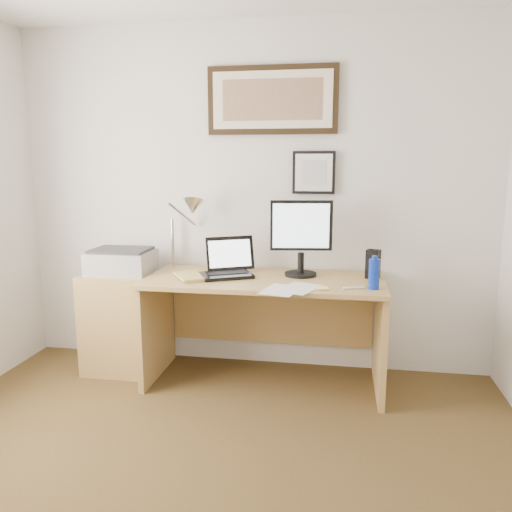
% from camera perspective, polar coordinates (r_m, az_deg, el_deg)
% --- Properties ---
extents(wall_back, '(3.50, 0.02, 2.50)m').
position_cam_1_polar(wall_back, '(3.69, -0.47, 6.44)').
color(wall_back, silver).
rests_on(wall_back, ground).
extents(side_cabinet, '(0.50, 0.40, 0.73)m').
position_cam_1_polar(side_cabinet, '(3.83, -15.13, -7.31)').
color(side_cabinet, '#A58145').
rests_on(side_cabinet, floor).
extents(water_bottle, '(0.07, 0.07, 0.19)m').
position_cam_1_polar(water_bottle, '(3.15, 13.34, -2.02)').
color(water_bottle, '#0D2CAD').
rests_on(water_bottle, desk).
extents(bottle_cap, '(0.03, 0.03, 0.02)m').
position_cam_1_polar(bottle_cap, '(3.13, 13.42, -0.16)').
color(bottle_cap, '#0D2CAD').
rests_on(bottle_cap, water_bottle).
extents(speaker, '(0.11, 0.10, 0.20)m').
position_cam_1_polar(speaker, '(3.44, 13.22, -0.90)').
color(speaker, black).
rests_on(speaker, desk).
extents(paper_sheet_a, '(0.26, 0.33, 0.00)m').
position_cam_1_polar(paper_sheet_a, '(3.07, 2.90, -3.89)').
color(paper_sheet_a, white).
rests_on(paper_sheet_a, desk).
extents(paper_sheet_b, '(0.29, 0.34, 0.00)m').
position_cam_1_polar(paper_sheet_b, '(3.11, 4.89, -3.68)').
color(paper_sheet_b, white).
rests_on(paper_sheet_b, desk).
extents(sticky_pad, '(0.09, 0.09, 0.01)m').
position_cam_1_polar(sticky_pad, '(3.11, 7.62, -3.65)').
color(sticky_pad, '#F6F574').
rests_on(sticky_pad, desk).
extents(marker_pen, '(0.14, 0.06, 0.02)m').
position_cam_1_polar(marker_pen, '(3.14, 11.12, -3.59)').
color(marker_pen, white).
rests_on(marker_pen, desk).
extents(book, '(0.33, 0.36, 0.02)m').
position_cam_1_polar(book, '(3.38, -8.88, -2.45)').
color(book, tan).
rests_on(book, desk).
extents(desk, '(1.60, 0.70, 0.75)m').
position_cam_1_polar(desk, '(3.52, 1.16, -5.97)').
color(desk, '#A58145').
rests_on(desk, floor).
extents(laptop, '(0.41, 0.43, 0.26)m').
position_cam_1_polar(laptop, '(3.45, -3.26, -1.28)').
color(laptop, black).
rests_on(laptop, desk).
extents(lcd_monitor, '(0.42, 0.22, 0.52)m').
position_cam_1_polar(lcd_monitor, '(3.41, 5.18, 2.50)').
color(lcd_monitor, black).
rests_on(lcd_monitor, desk).
extents(printer, '(0.44, 0.34, 0.18)m').
position_cam_1_polar(printer, '(3.73, -15.12, -0.56)').
color(printer, '#A1A1A4').
rests_on(printer, side_cabinet).
extents(desk_lamp, '(0.29, 0.27, 0.53)m').
position_cam_1_polar(desk_lamp, '(3.60, -7.44, 5.25)').
color(desk_lamp, silver).
rests_on(desk_lamp, desk).
extents(picture_large, '(0.92, 0.04, 0.47)m').
position_cam_1_polar(picture_large, '(3.65, 1.86, 17.40)').
color(picture_large, black).
rests_on(picture_large, wall_back).
extents(picture_small, '(0.30, 0.03, 0.30)m').
position_cam_1_polar(picture_small, '(3.60, 6.62, 9.46)').
color(picture_small, black).
rests_on(picture_small, wall_back).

